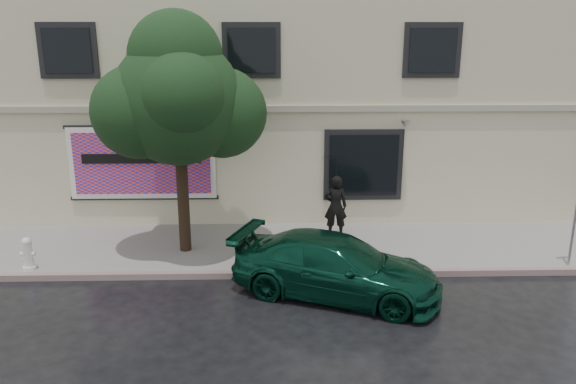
{
  "coord_description": "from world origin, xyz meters",
  "views": [
    {
      "loc": [
        0.58,
        -10.93,
        5.69
      ],
      "look_at": [
        0.93,
        2.2,
        1.94
      ],
      "focal_mm": 35.0,
      "sensor_mm": 36.0,
      "label": 1
    }
  ],
  "objects_px": {
    "pedestrian": "(336,206)",
    "street_tree": "(178,102)",
    "fire_hydrant": "(28,254)",
    "car": "(336,266)"
  },
  "relations": [
    {
      "from": "street_tree",
      "to": "car",
      "type": "bearing_deg",
      "value": -33.04
    },
    {
      "from": "car",
      "to": "pedestrian",
      "type": "bearing_deg",
      "value": 15.33
    },
    {
      "from": "pedestrian",
      "to": "street_tree",
      "type": "distance_m",
      "value": 5.12
    },
    {
      "from": "pedestrian",
      "to": "fire_hydrant",
      "type": "bearing_deg",
      "value": 16.46
    },
    {
      "from": "car",
      "to": "street_tree",
      "type": "height_order",
      "value": "street_tree"
    },
    {
      "from": "pedestrian",
      "to": "street_tree",
      "type": "height_order",
      "value": "street_tree"
    },
    {
      "from": "car",
      "to": "fire_hydrant",
      "type": "relative_size",
      "value": 5.69
    },
    {
      "from": "street_tree",
      "to": "fire_hydrant",
      "type": "height_order",
      "value": "street_tree"
    },
    {
      "from": "fire_hydrant",
      "to": "pedestrian",
      "type": "bearing_deg",
      "value": 13.39
    },
    {
      "from": "pedestrian",
      "to": "fire_hydrant",
      "type": "height_order",
      "value": "pedestrian"
    }
  ]
}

